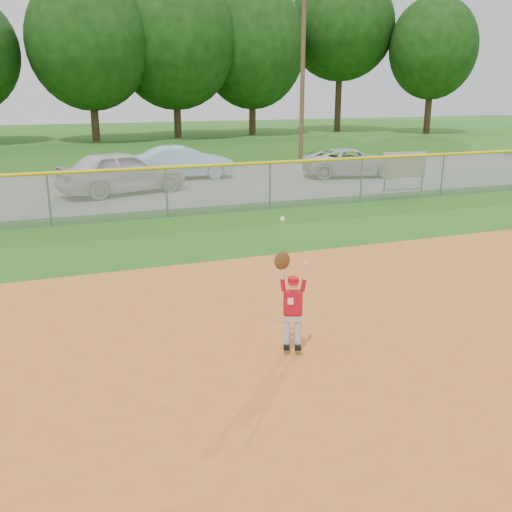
{
  "coord_description": "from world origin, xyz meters",
  "views": [
    {
      "loc": [
        -3.43,
        -6.75,
        3.76
      ],
      "look_at": [
        -0.26,
        1.69,
        1.1
      ],
      "focal_mm": 40.0,
      "sensor_mm": 36.0,
      "label": 1
    }
  ],
  "objects": [
    {
      "name": "car_blue",
      "position": [
        2.26,
        17.15,
        0.72
      ],
      "size": [
        4.19,
        1.5,
        1.38
      ],
      "primitive_type": "imported",
      "rotation": [
        0.0,
        0.0,
        1.56
      ],
      "color": "#92C3DB",
      "rests_on": "parking_strip"
    },
    {
      "name": "car_white_b",
      "position": [
        9.32,
        15.25,
        0.63
      ],
      "size": [
        4.63,
        2.83,
        1.2
      ],
      "primitive_type": "imported",
      "rotation": [
        0.0,
        0.0,
        1.36
      ],
      "color": "silver",
      "rests_on": "parking_strip"
    },
    {
      "name": "ballplayer",
      "position": [
        -0.29,
        0.19,
        0.85
      ],
      "size": [
        0.47,
        0.31,
        1.95
      ],
      "color": "silver",
      "rests_on": "ground"
    },
    {
      "name": "parking_strip",
      "position": [
        0.0,
        16.0,
        0.01
      ],
      "size": [
        44.0,
        10.0,
        0.03
      ],
      "primitive_type": "cube",
      "color": "gray",
      "rests_on": "ground"
    },
    {
      "name": "ground",
      "position": [
        0.0,
        0.0,
        0.0
      ],
      "size": [
        120.0,
        120.0,
        0.0
      ],
      "primitive_type": "plane",
      "color": "#225713",
      "rests_on": "ground"
    },
    {
      "name": "clay_infield",
      "position": [
        0.0,
        -3.0,
        0.02
      ],
      "size": [
        24.0,
        16.0,
        0.04
      ],
      "primitive_type": "cube",
      "color": "#C06222",
      "rests_on": "ground"
    },
    {
      "name": "power_lines",
      "position": [
        1.0,
        22.0,
        4.68
      ],
      "size": [
        19.4,
        0.24,
        9.0
      ],
      "color": "#4C3823",
      "rests_on": "ground"
    },
    {
      "name": "car_white_a",
      "position": [
        -0.69,
        14.47,
        0.82
      ],
      "size": [
        4.98,
        3.12,
        1.58
      ],
      "primitive_type": "imported",
      "rotation": [
        0.0,
        0.0,
        1.86
      ],
      "color": "silver",
      "rests_on": "parking_strip"
    },
    {
      "name": "outfield_fence",
      "position": [
        0.0,
        10.0,
        0.88
      ],
      "size": [
        40.06,
        0.1,
        1.55
      ],
      "color": "gray",
      "rests_on": "ground"
    },
    {
      "name": "sponsor_sign",
      "position": [
        9.16,
        11.14,
        0.99
      ],
      "size": [
        1.67,
        0.33,
        1.5
      ],
      "color": "gray",
      "rests_on": "ground"
    },
    {
      "name": "tree_line",
      "position": [
        0.96,
        37.9,
        7.53
      ],
      "size": [
        62.37,
        13.0,
        14.43
      ],
      "color": "#422D1C",
      "rests_on": "ground"
    }
  ]
}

